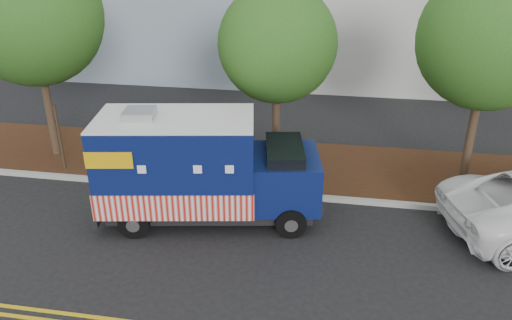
# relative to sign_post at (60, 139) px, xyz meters

# --- Properties ---
(ground) EXTENTS (120.00, 120.00, 0.00)m
(ground) POSITION_rel_sign_post_xyz_m (4.94, -1.89, -1.20)
(ground) COLOR black
(ground) RESTS_ON ground
(curb) EXTENTS (120.00, 0.18, 0.15)m
(curb) POSITION_rel_sign_post_xyz_m (4.94, -0.49, -1.12)
(curb) COLOR #9E9E99
(curb) RESTS_ON ground
(mulch_strip) EXTENTS (120.00, 4.00, 0.15)m
(mulch_strip) POSITION_rel_sign_post_xyz_m (4.94, 1.61, -1.12)
(mulch_strip) COLOR black
(mulch_strip) RESTS_ON ground
(tree_a) EXTENTS (4.49, 4.49, 7.20)m
(tree_a) POSITION_rel_sign_post_xyz_m (-0.91, 1.09, 3.75)
(tree_a) COLOR #38281C
(tree_a) RESTS_ON ground
(tree_b) EXTENTS (3.68, 3.68, 6.12)m
(tree_b) POSITION_rel_sign_post_xyz_m (6.95, 1.44, 3.07)
(tree_b) COLOR #38281C
(tree_b) RESTS_ON ground
(tree_c) EXTENTS (4.08, 4.08, 6.69)m
(tree_c) POSITION_rel_sign_post_xyz_m (13.01, 1.29, 3.44)
(tree_c) COLOR #38281C
(tree_c) RESTS_ON ground
(sign_post) EXTENTS (0.06, 0.06, 2.40)m
(sign_post) POSITION_rel_sign_post_xyz_m (0.00, 0.00, 0.00)
(sign_post) COLOR #473828
(sign_post) RESTS_ON ground
(food_truck) EXTENTS (6.39, 3.24, 3.22)m
(food_truck) POSITION_rel_sign_post_xyz_m (5.23, -2.00, 0.26)
(food_truck) COLOR black
(food_truck) RESTS_ON ground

